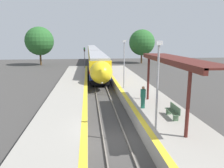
# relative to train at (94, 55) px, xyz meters

# --- Properties ---
(ground_plane) EXTENTS (120.00, 120.00, 0.00)m
(ground_plane) POSITION_rel_train_xyz_m (0.00, -46.45, -2.23)
(ground_plane) COLOR #423F3D
(rail_left) EXTENTS (0.08, 90.00, 0.15)m
(rail_left) POSITION_rel_train_xyz_m (-0.72, -46.45, -2.16)
(rail_left) COLOR slate
(rail_left) RESTS_ON ground_plane
(rail_right) EXTENTS (0.08, 90.00, 0.15)m
(rail_right) POSITION_rel_train_xyz_m (0.72, -46.45, -2.16)
(rail_right) COLOR slate
(rail_right) RESTS_ON ground_plane
(train) EXTENTS (2.92, 68.89, 3.89)m
(train) POSITION_rel_train_xyz_m (0.00, 0.00, 0.00)
(train) COLOR black
(train) RESTS_ON ground_plane
(platform_right) EXTENTS (4.10, 64.00, 0.99)m
(platform_right) POSITION_rel_train_xyz_m (3.74, -46.45, -1.74)
(platform_right) COLOR #9E998E
(platform_right) RESTS_ON ground_plane
(platform_left) EXTENTS (3.69, 64.00, 0.99)m
(platform_left) POSITION_rel_train_xyz_m (-3.54, -46.45, -1.74)
(platform_left) COLOR #9E998E
(platform_left) RESTS_ON ground_plane
(platform_bench) EXTENTS (0.44, 1.72, 0.89)m
(platform_bench) POSITION_rel_train_xyz_m (4.16, -45.19, -0.77)
(platform_bench) COLOR #4C6B4C
(platform_bench) RESTS_ON platform_right
(person_waiting) EXTENTS (0.36, 0.23, 1.74)m
(person_waiting) POSITION_rel_train_xyz_m (2.60, -42.89, -0.34)
(person_waiting) COLOR #1E604C
(person_waiting) RESTS_ON platform_right
(railway_signal) EXTENTS (0.28, 0.28, 4.79)m
(railway_signal) POSITION_rel_train_xyz_m (-2.18, -17.43, 0.67)
(railway_signal) COLOR #59595E
(railway_signal) RESTS_ON ground_plane
(lamppost_near) EXTENTS (0.36, 0.20, 5.21)m
(lamppost_near) POSITION_rel_train_xyz_m (2.32, -47.08, 1.74)
(lamppost_near) COLOR #9E9EA3
(lamppost_near) RESTS_ON platform_right
(lamppost_mid) EXTENTS (0.36, 0.20, 5.21)m
(lamppost_mid) POSITION_rel_train_xyz_m (2.32, -35.55, 1.74)
(lamppost_mid) COLOR #9E9EA3
(lamppost_mid) RESTS_ON platform_right
(station_canopy) EXTENTS (2.02, 10.80, 4.01)m
(station_canopy) POSITION_rel_train_xyz_m (4.26, -44.31, 2.49)
(station_canopy) COLOR #511E19
(station_canopy) RESTS_ON platform_right
(background_tree_left) EXTENTS (6.85, 6.85, 9.30)m
(background_tree_left) POSITION_rel_train_xyz_m (-13.13, -3.44, 3.64)
(background_tree_left) COLOR brown
(background_tree_left) RESTS_ON ground_plane
(background_tree_right) EXTENTS (6.75, 6.75, 8.86)m
(background_tree_right) POSITION_rel_train_xyz_m (12.68, -1.66, 3.24)
(background_tree_right) COLOR brown
(background_tree_right) RESTS_ON ground_plane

